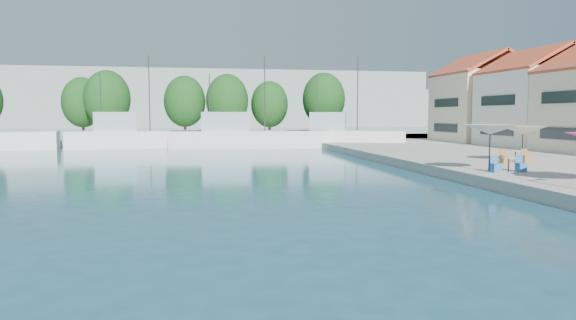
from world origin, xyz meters
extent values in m
cube|color=gray|center=(-8.00, 67.00, 0.30)|extent=(90.00, 16.00, 0.60)
cube|color=gray|center=(-30.00, 160.00, 8.00)|extent=(180.00, 40.00, 16.00)
cube|color=gray|center=(40.00, 180.00, 6.00)|extent=(140.00, 40.00, 12.00)
cube|color=white|center=(24.00, 42.00, 4.10)|extent=(8.00, 8.50, 7.00)
pyramid|color=#BD562A|center=(24.00, 42.00, 9.40)|extent=(8.40, 8.80, 1.80)
cube|color=#F7E3C6|center=(24.00, 51.00, 4.35)|extent=(8.60, 8.50, 7.50)
pyramid|color=#BD562A|center=(24.00, 51.00, 9.90)|extent=(9.00, 8.80, 1.80)
cube|color=silver|center=(-13.12, 56.02, 0.70)|extent=(14.31, 5.05, 2.20)
cube|color=#8BA1AC|center=(-15.21, 55.81, 2.80)|extent=(4.47, 3.22, 2.00)
cylinder|color=#2D2D2D|center=(-11.73, 56.17, 5.80)|extent=(0.12, 0.12, 8.00)
cylinder|color=#2D2D2D|center=(-16.61, 55.67, 4.80)|extent=(0.10, 0.10, 6.00)
cube|color=silver|center=(-1.31, 54.08, 0.70)|extent=(16.88, 5.44, 2.20)
cube|color=#8BA1AC|center=(-3.80, 54.25, 2.80)|extent=(5.20, 3.66, 2.00)
cylinder|color=#2D2D2D|center=(0.35, 53.97, 5.80)|extent=(0.12, 0.12, 8.00)
cylinder|color=#2D2D2D|center=(-5.46, 54.36, 4.80)|extent=(0.10, 0.10, 6.00)
cube|color=silver|center=(9.18, 53.47, 0.70)|extent=(13.06, 7.59, 2.20)
cube|color=#8BA1AC|center=(7.40, 54.15, 2.80)|extent=(4.47, 3.73, 2.00)
cylinder|color=#2D2D2D|center=(10.37, 53.02, 5.80)|extent=(0.12, 0.12, 8.00)
cylinder|color=#2D2D2D|center=(6.21, 54.59, 4.80)|extent=(0.10, 0.10, 6.00)
cylinder|color=#3F2B19|center=(-21.51, 71.64, 2.36)|extent=(0.36, 0.36, 3.51)
ellipsoid|color=#133C13|center=(-21.51, 71.64, 5.16)|extent=(5.34, 5.34, 6.67)
cylinder|color=#3F2B19|center=(-17.85, 68.28, 2.51)|extent=(0.36, 0.36, 3.81)
ellipsoid|color=#133C13|center=(-17.85, 68.28, 5.56)|extent=(5.80, 5.80, 7.25)
cylinder|color=#3F2B19|center=(-8.20, 69.70, 2.41)|extent=(0.36, 0.36, 3.61)
ellipsoid|color=#133C13|center=(-8.20, 69.70, 5.30)|extent=(5.49, 5.49, 6.86)
cylinder|color=#3F2B19|center=(-2.64, 68.29, 2.45)|extent=(0.36, 0.36, 3.70)
ellipsoid|color=#133C13|center=(-2.64, 68.29, 5.41)|extent=(5.62, 5.62, 7.03)
cylinder|color=#3F2B19|center=(3.18, 69.28, 2.27)|extent=(0.36, 0.36, 3.35)
ellipsoid|color=#133C13|center=(3.18, 69.28, 4.95)|extent=(5.09, 5.09, 6.36)
cylinder|color=#3F2B19|center=(10.93, 69.63, 2.56)|extent=(0.36, 0.36, 3.92)
ellipsoid|color=#133C13|center=(10.93, 69.63, 5.70)|extent=(5.96, 5.96, 7.45)
cylinder|color=black|center=(7.55, 23.26, 1.79)|extent=(0.06, 0.06, 2.39)
cone|color=silver|center=(7.55, 23.26, 2.74)|extent=(2.71, 2.71, 0.50)
cylinder|color=black|center=(12.67, 27.85, 1.70)|extent=(0.06, 0.06, 2.19)
cone|color=beige|center=(12.67, 27.85, 2.54)|extent=(2.78, 2.78, 0.50)
cylinder|color=black|center=(8.24, 22.65, 0.97)|extent=(0.06, 0.06, 0.74)
cylinder|color=tan|center=(8.24, 22.65, 1.34)|extent=(0.70, 0.70, 0.04)
cube|color=#27609E|center=(8.94, 22.65, 0.83)|extent=(0.42, 0.42, 0.46)
cube|color=#27609E|center=(7.54, 22.65, 0.83)|extent=(0.42, 0.42, 0.46)
cylinder|color=black|center=(11.71, 27.12, 0.97)|extent=(0.06, 0.06, 0.74)
cylinder|color=tan|center=(11.71, 27.12, 1.34)|extent=(0.70, 0.70, 0.04)
cube|color=brown|center=(12.41, 27.12, 0.83)|extent=(0.42, 0.42, 0.46)
cube|color=brown|center=(11.01, 27.12, 0.83)|extent=(0.42, 0.42, 0.46)
camera|label=1|loc=(-7.42, -0.49, 3.46)|focal=32.00mm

